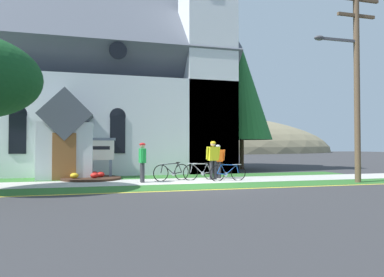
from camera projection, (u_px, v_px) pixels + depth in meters
name	position (u px, v px, depth m)	size (l,w,h in m)	color
ground	(179.00, 176.00, 17.01)	(140.00, 140.00, 0.00)	#333335
sidewalk_slab	(121.00, 183.00, 14.11)	(32.00, 2.44, 0.01)	#B7B5AD
grass_verge	(124.00, 189.00, 12.07)	(32.00, 1.78, 0.01)	#2D6628
church_lawn	(118.00, 178.00, 16.26)	(24.00, 2.01, 0.01)	#2D6628
curb_paint_stripe	(126.00, 193.00, 11.06)	(28.00, 0.16, 0.01)	yellow
church_building	(122.00, 93.00, 21.54)	(13.69, 10.91, 14.11)	silver
church_sign	(92.00, 151.00, 15.81)	(2.14, 0.26, 1.90)	slate
flower_bed	(91.00, 178.00, 15.41)	(2.64, 2.64, 0.34)	#382319
bicycle_red	(201.00, 172.00, 15.24)	(1.69, 0.31, 0.79)	black
bicycle_white	(172.00, 172.00, 14.97)	(1.70, 0.58, 0.83)	black
bicycle_yellow	(228.00, 172.00, 14.83)	(1.71, 0.15, 0.79)	black
cyclist_in_red_jersey	(213.00, 157.00, 15.38)	(0.67, 0.34, 1.74)	#2D2D33
cyclist_in_orange_jersey	(218.00, 159.00, 16.06)	(0.59, 0.43, 1.58)	#2D2D33
cyclist_in_yellow_jersey	(142.00, 159.00, 14.14)	(0.29, 0.75, 1.65)	#2D2D33
utility_pole	(355.00, 72.00, 14.33)	(3.12, 0.28, 8.33)	brown
roadside_conifer	(241.00, 92.00, 22.69)	(4.02, 4.02, 8.27)	#4C3823
distant_hill	(148.00, 153.00, 83.51)	(96.68, 52.35, 20.60)	#847A5B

